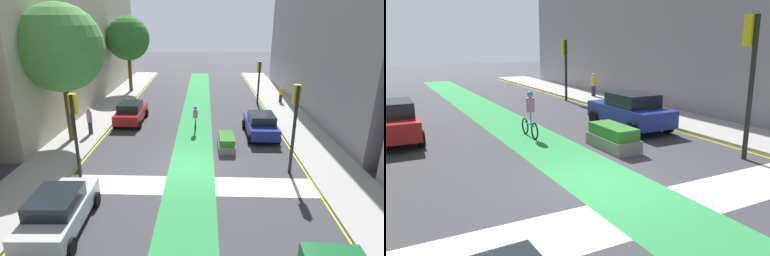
# 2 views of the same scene
# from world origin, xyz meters

# --- Properties ---
(ground_plane) EXTENTS (120.00, 120.00, 0.00)m
(ground_plane) POSITION_xyz_m (0.00, 0.00, 0.00)
(ground_plane) COLOR #38383D
(bike_lane_paint) EXTENTS (2.40, 60.00, 0.01)m
(bike_lane_paint) POSITION_xyz_m (0.08, 0.00, 0.00)
(bike_lane_paint) COLOR #2D8C47
(bike_lane_paint) RESTS_ON ground_plane
(crosswalk_band) EXTENTS (12.00, 1.80, 0.01)m
(crosswalk_band) POSITION_xyz_m (0.00, -2.00, 0.00)
(crosswalk_band) COLOR silver
(crosswalk_band) RESTS_ON ground_plane
(sidewalk_left) EXTENTS (3.00, 60.00, 0.15)m
(sidewalk_left) POSITION_xyz_m (-7.50, 0.00, 0.07)
(sidewalk_left) COLOR #9E9E99
(sidewalk_left) RESTS_ON ground_plane
(curb_stripe_left) EXTENTS (0.16, 60.00, 0.01)m
(curb_stripe_left) POSITION_xyz_m (-6.00, 0.00, 0.01)
(curb_stripe_left) COLOR yellow
(curb_stripe_left) RESTS_ON ground_plane
(sidewalk_right) EXTENTS (3.00, 60.00, 0.15)m
(sidewalk_right) POSITION_xyz_m (7.50, 0.00, 0.07)
(sidewalk_right) COLOR #9E9E99
(sidewalk_right) RESTS_ON ground_plane
(curb_stripe_right) EXTENTS (0.16, 60.00, 0.01)m
(curb_stripe_right) POSITION_xyz_m (6.00, 0.00, 0.01)
(curb_stripe_right) COLOR yellow
(curb_stripe_right) RESTS_ON ground_plane
(traffic_signal_near_right) EXTENTS (0.35, 0.52, 4.54)m
(traffic_signal_near_right) POSITION_xyz_m (5.14, -0.29, 3.17)
(traffic_signal_near_right) COLOR black
(traffic_signal_near_right) RESTS_ON ground_plane
(traffic_signal_near_left) EXTENTS (0.35, 0.52, 4.20)m
(traffic_signal_near_left) POSITION_xyz_m (-5.45, -1.17, 2.95)
(traffic_signal_near_left) COLOR black
(traffic_signal_near_left) RESTS_ON ground_plane
(traffic_signal_far_right) EXTENTS (0.35, 0.52, 3.84)m
(traffic_signal_far_right) POSITION_xyz_m (5.62, 13.55, 2.71)
(traffic_signal_far_right) COLOR black
(traffic_signal_far_right) RESTS_ON ground_plane
(car_blue_right_far) EXTENTS (2.03, 4.21, 1.57)m
(car_blue_right_far) POSITION_xyz_m (4.50, 4.98, 0.80)
(car_blue_right_far) COLOR navy
(car_blue_right_far) RESTS_ON ground_plane
(car_red_left_far) EXTENTS (2.03, 4.20, 1.57)m
(car_red_left_far) POSITION_xyz_m (-4.80, 7.52, 0.80)
(car_red_left_far) COLOR #A51919
(car_red_left_far) RESTS_ON ground_plane
(car_silver_left_near) EXTENTS (2.14, 4.26, 1.57)m
(car_silver_left_near) POSITION_xyz_m (-4.63, -5.44, 0.80)
(car_silver_left_near) COLOR #B2B7BF
(car_silver_left_near) RESTS_ON ground_plane
(cyclist_in_lane) EXTENTS (0.32, 1.73, 1.86)m
(cyclist_in_lane) POSITION_xyz_m (0.11, 5.60, 0.97)
(cyclist_in_lane) COLOR black
(cyclist_in_lane) RESTS_ON ground_plane
(pedestrian_sidewalk_right_a) EXTENTS (0.34, 0.34, 1.52)m
(pedestrian_sidewalk_right_a) POSITION_xyz_m (7.75, 13.57, 0.92)
(pedestrian_sidewalk_right_a) COLOR #262638
(pedestrian_sidewalk_right_a) RESTS_ON sidewalk_right
(pedestrian_sidewalk_left_a) EXTENTS (0.34, 0.34, 1.80)m
(pedestrian_sidewalk_left_a) POSITION_xyz_m (-6.89, 4.51, 1.08)
(pedestrian_sidewalk_left_a) COLOR #262638
(pedestrian_sidewalk_left_a) RESTS_ON sidewalk_left
(street_tree_near) EXTENTS (5.15, 5.15, 8.29)m
(street_tree_near) POSITION_xyz_m (-7.75, 3.47, 5.85)
(street_tree_near) COLOR brown
(street_tree_near) RESTS_ON sidewalk_left
(street_tree_far) EXTENTS (4.39, 4.39, 7.61)m
(street_tree_far) POSITION_xyz_m (-7.07, 17.75, 5.54)
(street_tree_far) COLOR brown
(street_tree_far) RESTS_ON sidewalk_left
(median_planter) EXTENTS (0.98, 2.18, 0.85)m
(median_planter) POSITION_xyz_m (2.08, 2.64, 0.40)
(median_planter) COLOR slate
(median_planter) RESTS_ON ground_plane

